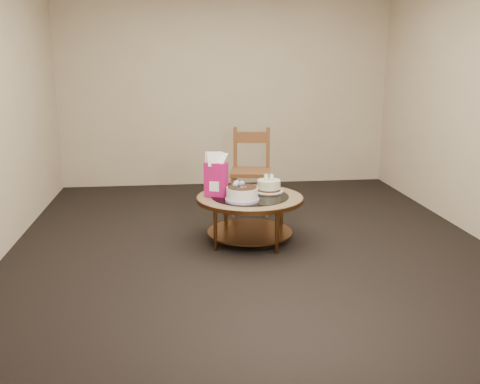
{
  "coord_description": "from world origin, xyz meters",
  "views": [
    {
      "loc": [
        -0.66,
        -4.87,
        1.73
      ],
      "look_at": [
        -0.09,
        0.02,
        0.49
      ],
      "focal_mm": 40.0,
      "sensor_mm": 36.0,
      "label": 1
    }
  ],
  "objects": [
    {
      "name": "room_walls",
      "position": [
        0.0,
        0.0,
        1.54
      ],
      "size": [
        4.52,
        5.02,
        2.61
      ],
      "color": "beige",
      "rests_on": "ground"
    },
    {
      "name": "pillar_candle",
      "position": [
        -0.1,
        0.28,
        0.49
      ],
      "size": [
        0.12,
        0.12,
        0.09
      ],
      "rotation": [
        0.0,
        0.0,
        0.24
      ],
      "color": "#E4C95E",
      "rests_on": "coffee_table"
    },
    {
      "name": "cream_cake",
      "position": [
        0.21,
        0.15,
        0.51
      ],
      "size": [
        0.28,
        0.28,
        0.18
      ],
      "rotation": [
        0.0,
        0.0,
        -0.2
      ],
      "color": "white",
      "rests_on": "coffee_table"
    },
    {
      "name": "ground",
      "position": [
        0.0,
        0.0,
        0.0
      ],
      "size": [
        5.0,
        5.0,
        0.0
      ],
      "primitive_type": "plane",
      "color": "black",
      "rests_on": "ground"
    },
    {
      "name": "gift_bag",
      "position": [
        -0.32,
        0.04,
        0.66
      ],
      "size": [
        0.24,
        0.21,
        0.41
      ],
      "rotation": [
        0.0,
        0.0,
        -0.42
      ],
      "color": "#C31270",
      "rests_on": "coffee_table"
    },
    {
      "name": "dining_chair",
      "position": [
        0.15,
        1.04,
        0.49
      ],
      "size": [
        0.51,
        0.51,
        0.96
      ],
      "rotation": [
        0.0,
        0.0,
        -0.18
      ],
      "color": "brown",
      "rests_on": "ground"
    },
    {
      "name": "decorated_cake",
      "position": [
        -0.1,
        -0.17,
        0.52
      ],
      "size": [
        0.31,
        0.31,
        0.18
      ],
      "rotation": [
        0.0,
        0.0,
        -0.36
      ],
      "color": "#B095D4",
      "rests_on": "coffee_table"
    },
    {
      "name": "coffee_table",
      "position": [
        0.0,
        -0.0,
        0.38
      ],
      "size": [
        1.02,
        1.02,
        0.46
      ],
      "color": "#563218",
      "rests_on": "ground"
    }
  ]
}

